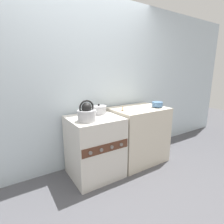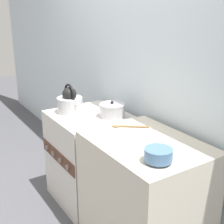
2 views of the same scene
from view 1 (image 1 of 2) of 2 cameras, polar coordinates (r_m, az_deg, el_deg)
ground_plane at (r=2.44m, az=-1.82°, el=-22.84°), size 12.00×12.00×0.00m
wall_back at (r=2.61m, az=-10.07°, el=8.92°), size 7.00×0.06×2.50m
stove at (r=2.47m, az=-5.70°, el=-11.17°), size 0.67×0.65×0.84m
counter at (r=2.87m, az=8.43°, el=-7.24°), size 0.85×0.63×0.88m
kettle at (r=2.14m, az=-8.18°, el=-0.46°), size 0.28×0.23×0.26m
cooking_pot at (r=2.50m, az=-4.32°, el=0.74°), size 0.22×0.22×0.14m
enamel_bowl at (r=2.84m, az=14.61°, el=2.46°), size 0.17×0.17×0.09m
wooden_spoon at (r=2.61m, az=3.49°, el=1.01°), size 0.19×0.24×0.02m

